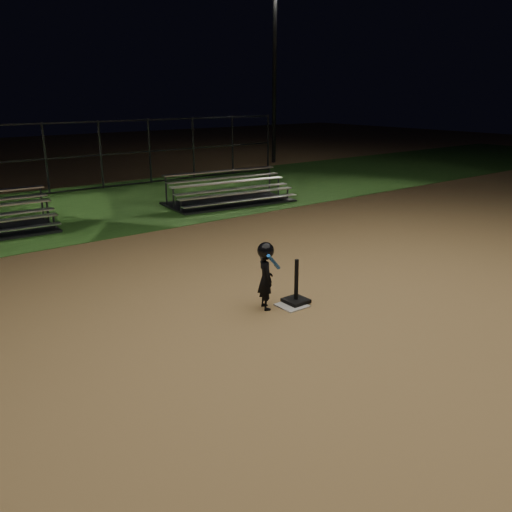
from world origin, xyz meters
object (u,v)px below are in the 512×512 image
at_px(home_plate, 292,305).
at_px(light_pole_right, 275,61).
at_px(bleacher_right, 229,197).
at_px(batting_tee, 296,295).
at_px(child_batter, 266,274).

height_order(home_plate, light_pole_right, light_pole_right).
relative_size(home_plate, bleacher_right, 0.11).
relative_size(batting_tee, bleacher_right, 0.18).
height_order(child_batter, bleacher_right, child_batter).
bearing_deg(child_batter, bleacher_right, -12.50).
bearing_deg(bleacher_right, light_pole_right, 48.45).
distance_m(child_batter, bleacher_right, 8.87).
distance_m(batting_tee, light_pole_right, 19.63).
bearing_deg(bleacher_right, child_batter, -115.05).
relative_size(home_plate, child_batter, 0.39).
relative_size(child_batter, light_pole_right, 0.14).
bearing_deg(home_plate, bleacher_right, 61.87).
relative_size(batting_tee, light_pole_right, 0.09).
height_order(bleacher_right, light_pole_right, light_pole_right).
distance_m(home_plate, bleacher_right, 8.84).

